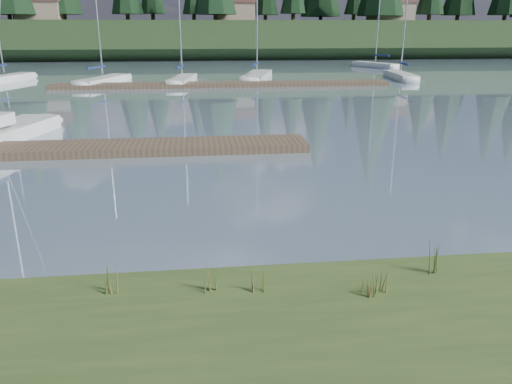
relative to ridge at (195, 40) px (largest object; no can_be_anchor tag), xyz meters
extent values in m
plane|color=#7890A1|center=(0.00, -43.00, -2.50)|extent=(200.00, 200.00, 0.00)
cube|color=#1D2F17|center=(0.00, 0.00, 0.00)|extent=(200.00, 20.00, 5.00)
ellipsoid|color=white|center=(-7.21, -58.53, -2.28)|extent=(2.19, 2.51, 0.70)
cube|color=#4C3D2C|center=(-4.00, -64.00, -2.35)|extent=(16.00, 2.00, 0.30)
cube|color=#4C3D2C|center=(2.00, -43.00, -2.35)|extent=(26.00, 2.20, 0.30)
cube|color=white|center=(-15.99, -37.71, -2.28)|extent=(3.39, 6.40, 0.70)
ellipsoid|color=white|center=(-14.97, -34.74, -2.28)|extent=(1.85, 2.06, 0.70)
cube|color=white|center=(-7.52, -40.32, -2.28)|extent=(3.71, 7.03, 0.70)
ellipsoid|color=white|center=(-6.40, -37.06, -2.28)|extent=(2.03, 2.27, 0.70)
cylinder|color=silver|center=(-7.52, -40.32, 3.69)|extent=(0.12, 0.12, 10.78)
cube|color=navy|center=(-7.82, -41.21, -1.10)|extent=(1.07, 2.66, 0.20)
cube|color=white|center=(-1.18, -40.72, -2.28)|extent=(2.39, 6.28, 0.70)
ellipsoid|color=white|center=(-0.67, -37.70, -2.28)|extent=(1.60, 1.87, 0.70)
cylinder|color=silver|center=(-1.18, -40.72, 3.13)|extent=(0.12, 0.12, 9.65)
cube|color=navy|center=(-1.31, -41.55, -1.10)|extent=(0.60, 2.44, 0.20)
cube|color=white|center=(5.25, -38.14, -2.28)|extent=(3.69, 7.98, 0.70)
ellipsoid|color=white|center=(6.24, -34.37, -2.28)|extent=(2.18, 2.49, 0.70)
cube|color=navy|center=(4.98, -39.16, -1.10)|extent=(0.98, 3.05, 0.20)
cube|color=white|center=(17.90, -39.25, -2.28)|extent=(2.09, 6.47, 0.70)
ellipsoid|color=white|center=(18.23, -36.08, -2.28)|extent=(1.56, 1.87, 0.70)
cylinder|color=silver|center=(17.90, -39.25, 3.20)|extent=(0.12, 0.12, 9.81)
cube|color=navy|center=(17.81, -40.11, -1.10)|extent=(0.46, 2.54, 0.20)
cube|color=white|center=(20.19, -26.25, -2.28)|extent=(3.75, 6.11, 0.70)
ellipsoid|color=white|center=(18.95, -23.48, -2.28)|extent=(1.89, 2.06, 0.70)
cylinder|color=silver|center=(20.19, -26.25, 2.83)|extent=(0.12, 0.12, 9.07)
cube|color=navy|center=(20.53, -27.01, -1.10)|extent=(1.17, 2.29, 0.20)
cone|color=#475B23|center=(0.02, -75.32, -1.87)|extent=(0.03, 0.03, 0.56)
cone|color=brown|center=(0.13, -75.39, -1.93)|extent=(0.03, 0.03, 0.45)
cone|color=#475B23|center=(0.08, -75.29, -1.84)|extent=(0.03, 0.03, 0.62)
cone|color=brown|center=(0.16, -75.35, -1.95)|extent=(0.03, 0.03, 0.39)
cone|color=#475B23|center=(0.04, -75.40, -1.90)|extent=(0.03, 0.03, 0.50)
cone|color=#475B23|center=(0.75, -75.39, -1.93)|extent=(0.03, 0.03, 0.44)
cone|color=brown|center=(0.86, -75.46, -1.98)|extent=(0.03, 0.03, 0.35)
cone|color=#475B23|center=(0.81, -75.36, -1.91)|extent=(0.03, 0.03, 0.48)
cone|color=brown|center=(0.89, -75.42, -2.00)|extent=(0.03, 0.03, 0.31)
cone|color=#475B23|center=(0.77, -75.47, -1.95)|extent=(0.03, 0.03, 0.39)
cone|color=#475B23|center=(2.72, -75.62, -1.89)|extent=(0.03, 0.03, 0.53)
cone|color=brown|center=(2.83, -75.69, -1.94)|extent=(0.03, 0.03, 0.42)
cone|color=#475B23|center=(2.78, -75.59, -1.86)|extent=(0.03, 0.03, 0.58)
cone|color=brown|center=(2.86, -75.65, -1.97)|extent=(0.03, 0.03, 0.37)
cone|color=#475B23|center=(2.74, -75.70, -1.91)|extent=(0.03, 0.03, 0.48)
cone|color=#475B23|center=(-1.55, -75.16, -1.88)|extent=(0.03, 0.03, 0.54)
cone|color=brown|center=(-1.44, -75.23, -1.93)|extent=(0.03, 0.03, 0.43)
cone|color=#475B23|center=(-1.49, -75.13, -1.85)|extent=(0.03, 0.03, 0.60)
cone|color=brown|center=(-1.41, -75.19, -1.96)|extent=(0.03, 0.03, 0.38)
cone|color=#475B23|center=(-1.53, -75.24, -1.91)|extent=(0.03, 0.03, 0.49)
cone|color=#475B23|center=(2.46, -75.70, -1.94)|extent=(0.03, 0.03, 0.43)
cone|color=brown|center=(2.57, -75.77, -1.98)|extent=(0.03, 0.03, 0.34)
cone|color=#475B23|center=(2.52, -75.67, -1.91)|extent=(0.03, 0.03, 0.47)
cone|color=brown|center=(2.60, -75.73, -2.00)|extent=(0.03, 0.03, 0.30)
cone|color=#475B23|center=(2.48, -75.78, -1.96)|extent=(0.03, 0.03, 0.39)
cone|color=#475B23|center=(3.82, -75.16, -1.82)|extent=(0.03, 0.03, 0.65)
cone|color=brown|center=(3.93, -75.23, -1.89)|extent=(0.03, 0.03, 0.52)
cone|color=#475B23|center=(3.88, -75.13, -1.79)|extent=(0.03, 0.03, 0.72)
cone|color=brown|center=(3.96, -75.19, -1.92)|extent=(0.03, 0.03, 0.46)
cone|color=#475B23|center=(3.84, -75.24, -1.86)|extent=(0.03, 0.03, 0.59)
cube|color=#33281C|center=(0.00, -74.60, -2.43)|extent=(60.00, 0.50, 0.14)
cylinder|color=#382619|center=(-25.00, -5.00, 3.40)|extent=(0.60, 0.60, 1.80)
cylinder|color=#382619|center=(-10.00, -1.00, 3.40)|extent=(0.60, 0.60, 1.80)
cylinder|color=#382619|center=(3.00, -7.00, 3.40)|extent=(0.60, 0.60, 1.80)
cylinder|color=#382619|center=(15.00, -3.00, 3.40)|extent=(0.60, 0.60, 1.80)
cylinder|color=#382619|center=(28.00, -5.00, 3.40)|extent=(0.60, 0.60, 1.80)
cylinder|color=#382619|center=(42.00, -2.00, 3.40)|extent=(0.60, 0.60, 1.80)
cube|color=gray|center=(-22.00, -3.00, 3.90)|extent=(6.00, 5.00, 2.80)
cube|color=gray|center=(6.00, -2.00, 3.90)|extent=(6.00, 5.00, 2.80)
cube|color=gray|center=(30.00, -4.00, 3.90)|extent=(6.00, 5.00, 2.80)
camera|label=1|loc=(-0.04, -82.50, 1.91)|focal=35.00mm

